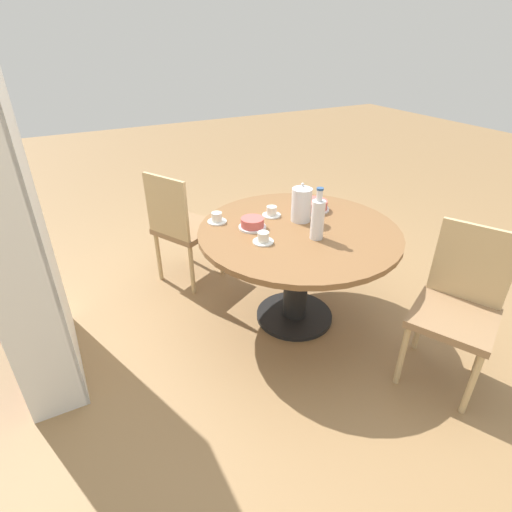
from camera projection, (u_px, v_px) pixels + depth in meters
ground_plane at (294, 317)px, 2.88m from camera, size 14.00×14.00×0.00m
dining_table at (298, 250)px, 2.61m from camera, size 1.29×1.29×0.70m
chair_a at (182, 225)px, 3.07m from camera, size 0.57×0.57×0.91m
chair_b at (458, 305)px, 2.18m from camera, size 0.56×0.56×0.91m
bookshelf at (17, 228)px, 2.02m from camera, size 0.85×0.28×2.00m
coffee_pot at (301, 204)px, 2.59m from camera, size 0.13×0.13×0.26m
water_bottle at (318, 218)px, 2.36m from camera, size 0.08×0.08×0.32m
cake_main at (313, 205)px, 2.79m from camera, size 0.22×0.22×0.07m
cake_second at (252, 223)px, 2.53m from camera, size 0.18×0.18×0.07m
cup_a at (263, 238)px, 2.36m from camera, size 0.13×0.13×0.07m
cup_b at (217, 218)px, 2.61m from camera, size 0.13×0.13×0.07m
cup_c at (272, 212)px, 2.70m from camera, size 0.13×0.13×0.07m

